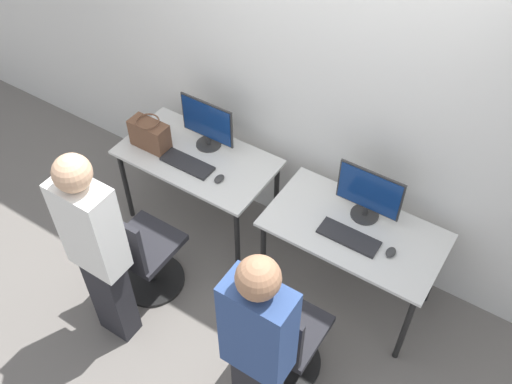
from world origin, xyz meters
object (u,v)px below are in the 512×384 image
(office_chair_right, at_px, (283,340))
(mouse_left, at_px, (219,179))
(keyboard_left, at_px, (187,164))
(monitor_left, at_px, (207,124))
(person_right, at_px, (258,348))
(keyboard_right, at_px, (349,237))
(handbag, at_px, (150,134))
(person_left, at_px, (97,248))
(office_chair_left, at_px, (142,255))
(monitor_right, at_px, (369,194))
(mouse_right, at_px, (391,252))

(office_chair_right, bearing_deg, mouse_left, 145.00)
(keyboard_left, bearing_deg, mouse_left, -0.83)
(monitor_left, bearing_deg, person_right, -45.37)
(keyboard_right, height_order, handbag, handbag)
(mouse_left, distance_m, person_left, 1.03)
(keyboard_left, bearing_deg, office_chair_left, -85.93)
(monitor_left, bearing_deg, monitor_right, -0.23)
(person_right, relative_size, handbag, 5.42)
(keyboard_right, relative_size, person_right, 0.25)
(mouse_left, bearing_deg, person_right, -46.08)
(monitor_right, bearing_deg, mouse_left, -165.42)
(person_left, bearing_deg, mouse_right, 35.53)
(mouse_left, height_order, person_left, person_left)
(handbag, bearing_deg, monitor_left, 35.07)
(keyboard_left, relative_size, monitor_right, 0.91)
(keyboard_right, bearing_deg, office_chair_right, -95.73)
(keyboard_right, bearing_deg, monitor_right, 90.00)
(monitor_left, relative_size, keyboard_right, 1.10)
(keyboard_left, height_order, mouse_right, mouse_right)
(person_right, bearing_deg, office_chair_left, 162.39)
(monitor_right, xyz_separation_m, person_right, (-0.02, -1.29, -0.05))
(person_right, bearing_deg, keyboard_left, 141.12)
(office_chair_left, xyz_separation_m, mouse_right, (1.54, 0.69, 0.37))
(mouse_left, distance_m, office_chair_right, 1.21)
(mouse_right, bearing_deg, office_chair_left, -155.89)
(person_left, bearing_deg, keyboard_right, 40.58)
(keyboard_left, xyz_separation_m, office_chair_right, (1.23, -0.66, -0.36))
(mouse_left, height_order, handbag, handbag)
(mouse_left, relative_size, office_chair_left, 0.10)
(mouse_left, bearing_deg, person_left, -100.45)
(mouse_left, xyz_separation_m, monitor_right, (1.01, 0.26, 0.19))
(monitor_right, height_order, person_right, person_right)
(monitor_right, bearing_deg, office_chair_right, -94.25)
(handbag, bearing_deg, office_chair_right, -23.21)
(mouse_right, bearing_deg, monitor_right, 143.05)
(office_chair_left, relative_size, keyboard_right, 2.25)
(person_left, height_order, keyboard_right, person_left)
(person_left, bearing_deg, mouse_left, 79.55)
(keyboard_right, bearing_deg, mouse_right, 6.03)
(mouse_left, height_order, mouse_right, same)
(mouse_left, xyz_separation_m, person_left, (-0.18, -1.00, 0.14))
(mouse_left, height_order, keyboard_right, mouse_left)
(mouse_right, relative_size, handbag, 0.30)
(office_chair_left, height_order, person_left, person_left)
(monitor_left, xyz_separation_m, person_right, (1.28, -1.29, -0.05))
(handbag, bearing_deg, monitor_right, 8.35)
(monitor_left, relative_size, handbag, 1.49)
(mouse_left, relative_size, monitor_right, 0.20)
(monitor_left, xyz_separation_m, keyboard_left, (0.00, -0.26, -0.19))
(person_right, bearing_deg, monitor_right, 88.98)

